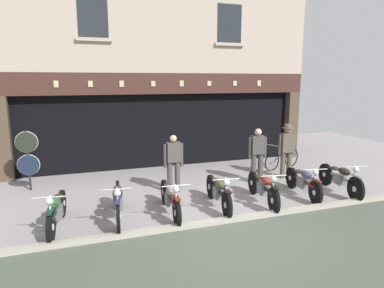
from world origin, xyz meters
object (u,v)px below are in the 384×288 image
(motorcycle_far_right, at_px, (340,178))
(leaning_bicycle, at_px, (282,158))
(salesman_left, at_px, (173,161))
(motorcycle_far_left, at_px, (56,210))
(motorcycle_center, at_px, (219,191))
(tyre_sign_pole, at_px, (28,154))
(motorcycle_left, at_px, (118,201))
(salesman_right, at_px, (287,148))
(motorcycle_center_left, at_px, (170,197))
(shopkeeper_center, at_px, (257,153))
(motorcycle_center_right, at_px, (263,187))
(advert_board_near, at_px, (210,112))
(motorcycle_right, at_px, (303,181))

(motorcycle_far_right, relative_size, leaning_bicycle, 1.22)
(salesman_left, bearing_deg, motorcycle_far_left, 24.70)
(salesman_left, bearing_deg, leaning_bicycle, -166.07)
(motorcycle_center, bearing_deg, tyre_sign_pole, -26.46)
(motorcycle_left, height_order, motorcycle_center, motorcycle_left)
(motorcycle_far_right, bearing_deg, motorcycle_far_left, 8.52)
(motorcycle_left, height_order, salesman_left, salesman_left)
(salesman_right, bearing_deg, leaning_bicycle, -112.06)
(motorcycle_center, relative_size, tyre_sign_pole, 1.16)
(motorcycle_center_left, relative_size, shopkeeper_center, 1.23)
(leaning_bicycle, bearing_deg, motorcycle_center, 110.45)
(motorcycle_far_left, height_order, motorcycle_center, motorcycle_center)
(motorcycle_center_right, distance_m, salesman_left, 2.50)
(shopkeeper_center, distance_m, tyre_sign_pole, 6.58)
(tyre_sign_pole, xyz_separation_m, advert_board_near, (6.06, 1.51, 0.85))
(advert_board_near, bearing_deg, salesman_left, -127.43)
(salesman_left, xyz_separation_m, shopkeeper_center, (2.63, 0.04, 0.03))
(motorcycle_far_left, xyz_separation_m, shopkeeper_center, (5.60, 1.53, 0.50))
(motorcycle_far_left, height_order, motorcycle_center_right, motorcycle_far_left)
(salesman_left, distance_m, tyre_sign_pole, 4.07)
(shopkeeper_center, bearing_deg, motorcycle_center_left, 35.93)
(motorcycle_center_right, relative_size, tyre_sign_pole, 1.19)
(motorcycle_center_right, bearing_deg, motorcycle_center_left, 8.73)
(motorcycle_center, xyz_separation_m, advert_board_near, (1.57, 4.47, 1.46))
(motorcycle_left, xyz_separation_m, motorcycle_center_right, (3.59, -0.13, -0.02))
(salesman_left, distance_m, leaning_bicycle, 4.51)
(motorcycle_center_left, distance_m, shopkeeper_center, 3.55)
(motorcycle_center, bearing_deg, motorcycle_left, 5.38)
(motorcycle_right, distance_m, advert_board_near, 4.74)
(motorcycle_center_left, distance_m, tyre_sign_pole, 4.48)
(motorcycle_center_left, xyz_separation_m, motorcycle_center, (1.22, 0.03, 0.00))
(advert_board_near, bearing_deg, shopkeeper_center, -83.03)
(motorcycle_center_left, distance_m, motorcycle_center_right, 2.42)
(motorcycle_far_right, distance_m, tyre_sign_pole, 8.68)
(leaning_bicycle, bearing_deg, tyre_sign_pole, 71.71)
(motorcycle_center_left, relative_size, motorcycle_center_right, 1.00)
(motorcycle_right, relative_size, advert_board_near, 2.09)
(motorcycle_far_right, relative_size, shopkeeper_center, 1.23)
(motorcycle_far_right, height_order, tyre_sign_pole, tyre_sign_pole)
(salesman_right, relative_size, advert_board_near, 1.88)
(advert_board_near, bearing_deg, motorcycle_far_right, -65.59)
(motorcycle_center_right, distance_m, motorcycle_far_right, 2.43)
(motorcycle_center_left, bearing_deg, motorcycle_center_right, -177.02)
(motorcycle_center, distance_m, shopkeeper_center, 2.52)
(salesman_right, bearing_deg, motorcycle_far_left, 20.21)
(motorcycle_far_left, relative_size, motorcycle_center, 0.96)
(shopkeeper_center, xyz_separation_m, tyre_sign_pole, (-6.42, 1.42, 0.12))
(shopkeeper_center, xyz_separation_m, leaning_bicycle, (1.68, 1.18, -0.55))
(motorcycle_right, bearing_deg, motorcycle_center_right, 14.41)
(motorcycle_far_left, xyz_separation_m, motorcycle_left, (1.27, 0.05, 0.02))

